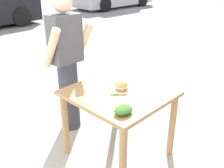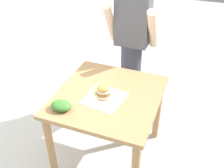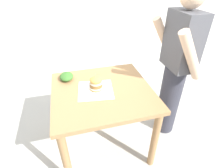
{
  "view_description": "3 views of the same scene",
  "coord_description": "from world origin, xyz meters",
  "px_view_note": "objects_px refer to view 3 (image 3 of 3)",
  "views": [
    {
      "loc": [
        -1.77,
        -1.61,
        1.95
      ],
      "look_at": [
        0.0,
        0.1,
        0.83
      ],
      "focal_mm": 42.0,
      "sensor_mm": 36.0,
      "label": 1
    },
    {
      "loc": [
        0.7,
        -1.74,
        2.19
      ],
      "look_at": [
        0.0,
        0.1,
        0.83
      ],
      "focal_mm": 42.0,
      "sensor_mm": 36.0,
      "label": 2
    },
    {
      "loc": [
        1.37,
        -0.27,
        1.76
      ],
      "look_at": [
        0.0,
        0.1,
        0.83
      ],
      "focal_mm": 28.0,
      "sensor_mm": 36.0,
      "label": 3
    }
  ],
  "objects_px": {
    "sandwich": "(96,83)",
    "side_salad": "(67,76)",
    "patio_table": "(103,100)",
    "pickle_spear": "(97,83)",
    "diner_across_table": "(176,68)"
  },
  "relations": [
    {
      "from": "diner_across_table",
      "to": "side_salad",
      "type": "bearing_deg",
      "value": -102.8
    },
    {
      "from": "pickle_spear",
      "to": "side_salad",
      "type": "bearing_deg",
      "value": -122.13
    },
    {
      "from": "sandwich",
      "to": "pickle_spear",
      "type": "distance_m",
      "value": 0.1
    },
    {
      "from": "sandwich",
      "to": "side_salad",
      "type": "xyz_separation_m",
      "value": [
        -0.27,
        -0.27,
        -0.04
      ]
    },
    {
      "from": "pickle_spear",
      "to": "side_salad",
      "type": "height_order",
      "value": "side_salad"
    },
    {
      "from": "sandwich",
      "to": "pickle_spear",
      "type": "height_order",
      "value": "sandwich"
    },
    {
      "from": "sandwich",
      "to": "diner_across_table",
      "type": "xyz_separation_m",
      "value": [
        -0.01,
        0.87,
        0.04
      ]
    },
    {
      "from": "side_salad",
      "to": "diner_across_table",
      "type": "height_order",
      "value": "diner_across_table"
    },
    {
      "from": "patio_table",
      "to": "side_salad",
      "type": "height_order",
      "value": "side_salad"
    },
    {
      "from": "patio_table",
      "to": "pickle_spear",
      "type": "bearing_deg",
      "value": -166.24
    },
    {
      "from": "side_salad",
      "to": "pickle_spear",
      "type": "bearing_deg",
      "value": 57.87
    },
    {
      "from": "side_salad",
      "to": "diner_across_table",
      "type": "distance_m",
      "value": 1.17
    },
    {
      "from": "patio_table",
      "to": "pickle_spear",
      "type": "distance_m",
      "value": 0.19
    },
    {
      "from": "patio_table",
      "to": "side_salad",
      "type": "distance_m",
      "value": 0.46
    },
    {
      "from": "pickle_spear",
      "to": "side_salad",
      "type": "relative_size",
      "value": 0.41
    }
  ]
}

